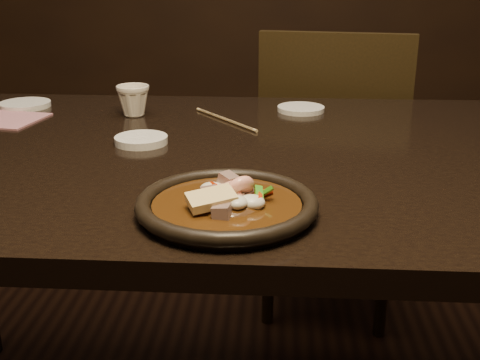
# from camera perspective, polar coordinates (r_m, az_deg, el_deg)

# --- Properties ---
(table) EXTENTS (1.60, 0.90, 0.75)m
(table) POSITION_cam_1_polar(r_m,az_deg,el_deg) (1.14, -1.78, -0.68)
(table) COLOR black
(table) RESTS_ON floor
(chair) EXTENTS (0.48, 0.48, 0.90)m
(chair) POSITION_cam_1_polar(r_m,az_deg,el_deg) (1.82, 8.74, 1.11)
(chair) COLOR black
(chair) RESTS_ON floor
(plate) EXTENTS (0.25, 0.25, 0.03)m
(plate) POSITION_cam_1_polar(r_m,az_deg,el_deg) (0.82, -1.26, -2.42)
(plate) COLOR black
(plate) RESTS_ON table
(stirfry) EXTENTS (0.13, 0.14, 0.06)m
(stirfry) POSITION_cam_1_polar(r_m,az_deg,el_deg) (0.82, -1.09, -2.04)
(stirfry) COLOR #351D09
(stirfry) RESTS_ON plate
(soy_dish) EXTENTS (0.10, 0.10, 0.01)m
(soy_dish) POSITION_cam_1_polar(r_m,az_deg,el_deg) (1.16, -9.35, 3.77)
(soy_dish) COLOR silver
(soy_dish) RESTS_ON table
(saucer_left) EXTENTS (0.12, 0.12, 0.01)m
(saucer_left) POSITION_cam_1_polar(r_m,az_deg,el_deg) (1.53, -19.71, 6.76)
(saucer_left) COLOR silver
(saucer_left) RESTS_ON table
(saucer_right) EXTENTS (0.11, 0.11, 0.01)m
(saucer_right) POSITION_cam_1_polar(r_m,az_deg,el_deg) (1.41, 5.79, 6.74)
(saucer_right) COLOR silver
(saucer_right) RESTS_ON table
(tea_cup) EXTENTS (0.08, 0.08, 0.07)m
(tea_cup) POSITION_cam_1_polar(r_m,az_deg,el_deg) (1.37, -10.08, 7.53)
(tea_cup) COLOR silver
(tea_cup) RESTS_ON table
(chopsticks) EXTENTS (0.15, 0.19, 0.01)m
(chopsticks) POSITION_cam_1_polar(r_m,az_deg,el_deg) (1.31, -1.40, 5.77)
(chopsticks) COLOR tan
(chopsticks) RESTS_ON table
(napkin) EXTENTS (0.17, 0.17, 0.00)m
(napkin) POSITION_cam_1_polar(r_m,az_deg,el_deg) (1.41, -21.23, 5.36)
(napkin) COLOR #A4656F
(napkin) RESTS_ON table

